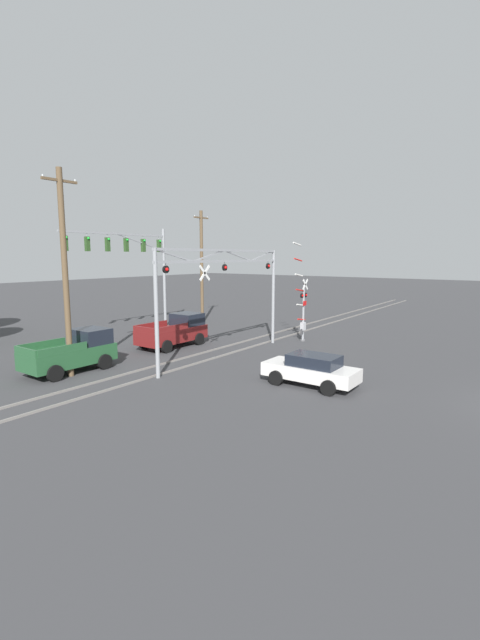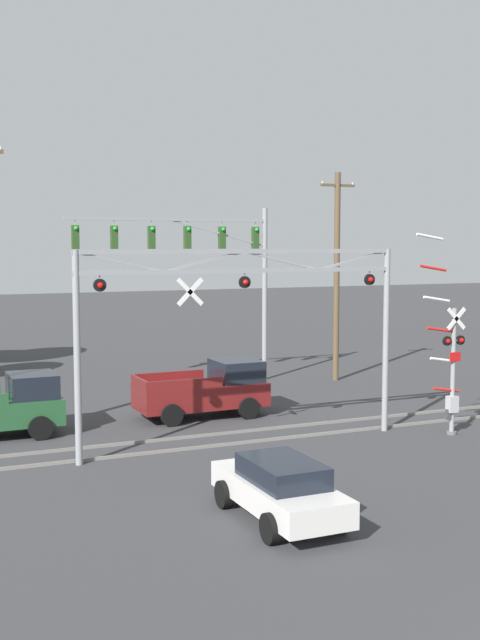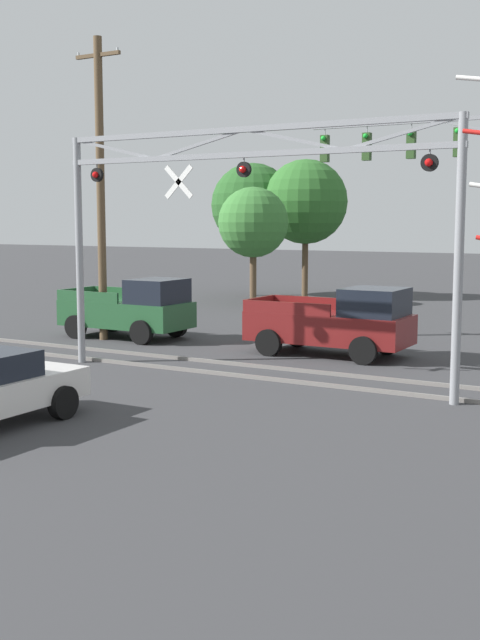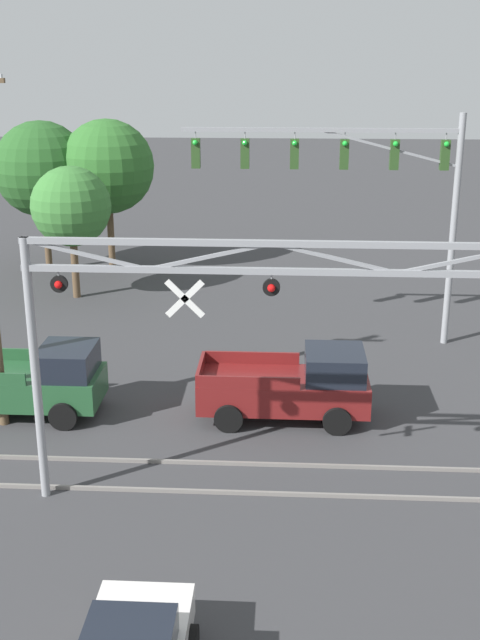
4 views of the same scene
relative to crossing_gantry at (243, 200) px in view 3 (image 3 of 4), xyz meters
name	(u,v)px [view 3 (image 3 of 4)]	position (x,y,z in m)	size (l,w,h in m)	color
rail_track_near	(249,377)	(0.02, 0.28, -4.50)	(80.00, 0.08, 0.10)	gray
rail_track_far	(275,368)	(0.02, 1.72, -4.50)	(80.00, 0.08, 0.10)	gray
crossing_gantry	(243,200)	(0.00, 0.00, 0.00)	(10.93, 0.26, 6.34)	gray
pickup_truck_lead	(337,323)	(0.59, 4.66, -3.53)	(4.88, 2.26, 2.09)	maroon
pickup_truck_following	(132,309)	(-7.01, 4.53, -3.54)	(4.55, 2.26, 2.09)	#23512D
utility_pole_left	(101,187)	(-7.66, 3.79, 0.63)	(1.80, 0.28, 10.05)	brown
background_tree_beyond_span	(253,223)	(-8.71, 16.26, -0.59)	(3.37, 3.37, 5.66)	brown
background_tree_far_left_verge	(253,205)	(-11.19, 20.69, 0.34)	(4.48, 4.48, 7.14)	brown
background_tree_far_right_verge	(306,202)	(-8.07, 20.74, 0.47)	(4.39, 4.39, 7.23)	brown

